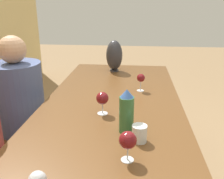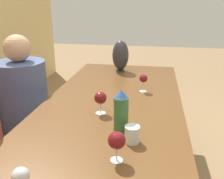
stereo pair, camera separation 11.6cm
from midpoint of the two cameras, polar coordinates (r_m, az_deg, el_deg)
The scene contains 9 objects.
dining_table at distance 1.58m, azimuth -2.83°, elevation -8.18°, with size 2.54×0.95×0.77m.
water_bottle at distance 1.31m, azimuth 0.79°, elevation -5.09°, with size 0.08×0.08×0.24m.
water_tumbler at distance 1.26m, azimuth 3.62°, elevation -10.04°, with size 0.08×0.08×0.09m.
vase at distance 2.46m, azimuth -0.84°, elevation 7.76°, with size 0.16×0.16×0.31m.
wine_glass_1 at distance 1.09m, azimuth 0.53°, elevation -11.65°, with size 0.08×0.08×0.14m.
wine_glass_2 at distance 1.53m, azimuth -4.40°, elevation -2.14°, with size 0.08×0.08×0.14m.
wine_glass_4 at distance 1.93m, azimuth 4.90°, elevation 2.52°, with size 0.06×0.06×0.14m.
chair_far at distance 2.22m, azimuth -23.09°, elevation -6.93°, with size 0.44×0.44×0.95m.
person_far at distance 2.12m, azimuth -21.38°, elevation -3.98°, with size 0.39×0.39×1.20m.
Camera 1 is at (-1.39, -0.16, 1.44)m, focal length 40.00 mm.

